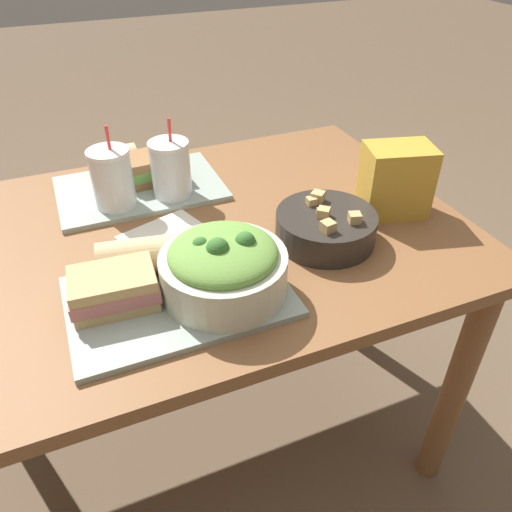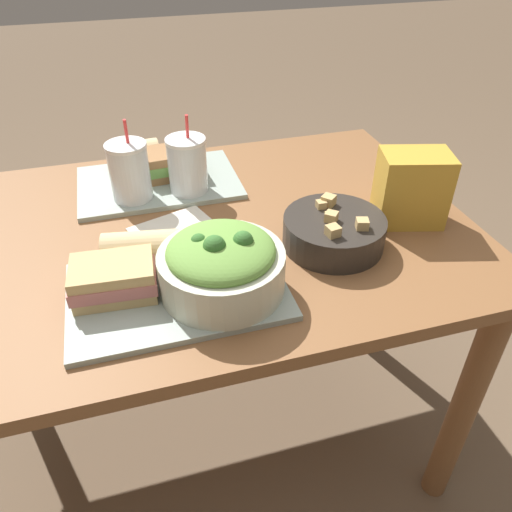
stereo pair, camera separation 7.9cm
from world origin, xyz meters
TOP-DOWN VIEW (x-y plane):
  - ground_plane at (0.00, 0.00)m, footprint 12.00×12.00m
  - dining_table at (0.00, 0.00)m, footprint 1.21×0.81m
  - tray_near at (-0.05, -0.20)m, footprint 0.38×0.26m
  - tray_far at (-0.03, 0.22)m, footprint 0.38×0.26m
  - salad_bowl at (0.03, -0.22)m, footprint 0.22×0.22m
  - soup_bowl at (0.27, -0.14)m, footprint 0.20×0.20m
  - sandwich_near at (-0.16, -0.18)m, footprint 0.15×0.11m
  - baguette_near at (-0.09, -0.11)m, footprint 0.16×0.09m
  - sandwich_far at (0.01, 0.24)m, footprint 0.15×0.11m
  - baguette_far at (-0.07, 0.31)m, footprint 0.12×0.08m
  - drink_cup_dark at (-0.10, 0.15)m, footprint 0.09×0.09m
  - drink_cup_red at (0.03, 0.15)m, footprint 0.09×0.09m
  - chip_bag at (0.47, -0.09)m, footprint 0.16×0.13m
  - napkin_folded at (-0.03, 0.01)m, footprint 0.20×0.17m

SIDE VIEW (x-z plane):
  - ground_plane at x=0.00m, z-range 0.00..0.00m
  - dining_table at x=0.00m, z-range 0.25..0.96m
  - napkin_folded at x=-0.03m, z-range 0.71..0.71m
  - tray_near at x=-0.05m, z-range 0.71..0.72m
  - tray_far at x=-0.03m, z-range 0.71..0.72m
  - soup_bowl at x=0.27m, z-range 0.70..0.78m
  - sandwich_near at x=-0.16m, z-range 0.72..0.78m
  - sandwich_far at x=0.01m, z-range 0.72..0.78m
  - baguette_near at x=-0.09m, z-range 0.72..0.79m
  - baguette_far at x=-0.07m, z-range 0.72..0.79m
  - salad_bowl at x=0.03m, z-range 0.71..0.83m
  - drink_cup_red at x=0.03m, z-range 0.69..0.87m
  - drink_cup_dark at x=-0.10m, z-range 0.69..0.88m
  - chip_bag at x=0.47m, z-range 0.71..0.86m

